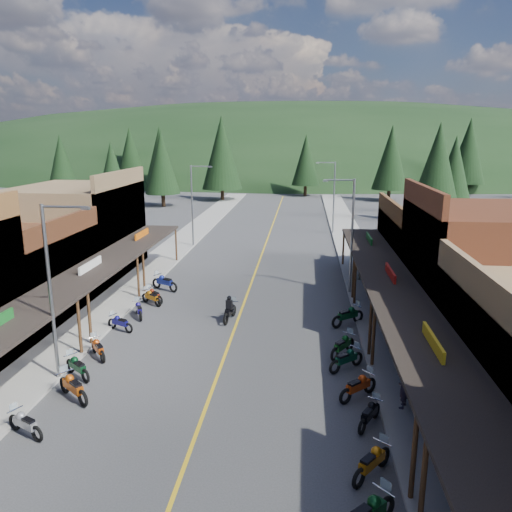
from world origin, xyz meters
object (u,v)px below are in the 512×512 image
(bike_west_7, at_px, (120,322))
(streetlight_2, at_px, (350,231))
(pine_9, at_px, (454,169))
(pine_7, at_px, (130,153))
(streetlight_3, at_px, (333,194))
(bike_west_3, at_px, (25,423))
(bike_east_7, at_px, (343,344))
(bike_west_9, at_px, (151,297))
(shop_west_2, at_px, (11,276))
(bike_west_4, at_px, (73,386))
(bike_west_11, at_px, (165,282))
(pine_10, at_px, (162,162))
(pine_5, at_px, (468,151))
(pine_3, at_px, (306,160))
(bike_east_3, at_px, (372,461))
(bike_east_4, at_px, (369,413))
(pedestrian_east_b, at_px, (360,269))
(pine_11, at_px, (438,166))
(bike_east_8, at_px, (348,315))
(bike_east_6, at_px, (346,358))
(pine_4, at_px, (391,157))
(shop_east_3, at_px, (438,250))
(shop_east_2, at_px, (485,272))
(bike_west_6, at_px, (98,348))
(pine_2, at_px, (222,153))
(bike_west_8, at_px, (139,309))
(bike_east_5, at_px, (358,385))
(streetlight_1, at_px, (193,202))
(pine_0, at_px, (61,160))
(bike_west_5, at_px, (77,366))
(streetlight_0, at_px, (53,286))
(rider_on_bike, at_px, (230,310))
(pine_8, at_px, (112,172))
(pine_1, at_px, (160,154))
(pedestrian_east_a, at_px, (404,387))

(bike_west_7, bearing_deg, streetlight_2, -32.61)
(pine_9, bearing_deg, pine_7, 151.03)
(streetlight_3, height_order, bike_west_3, streetlight_3)
(pine_9, bearing_deg, bike_east_7, -110.98)
(streetlight_3, distance_m, bike_east_7, 32.48)
(bike_west_9, bearing_deg, shop_west_2, 145.84)
(pine_9, relative_size, bike_west_7, 5.84)
(streetlight_2, bearing_deg, bike_west_4, -128.76)
(bike_west_11, bearing_deg, streetlight_2, -59.41)
(pine_10, bearing_deg, pine_5, 22.93)
(pine_3, relative_size, pine_10, 0.95)
(streetlight_2, height_order, bike_east_3, streetlight_2)
(pine_3, xyz_separation_m, bike_east_4, (2.45, -74.43, -5.94))
(pine_10, height_order, pedestrian_east_b, pine_10)
(pine_11, distance_m, bike_east_8, 39.02)
(bike_west_11, relative_size, bike_east_6, 1.10)
(pine_4, height_order, pine_5, pine_5)
(shop_east_3, distance_m, pine_9, 35.43)
(shop_east_2, height_order, streetlight_3, shop_east_2)
(pine_3, distance_m, bike_west_6, 70.63)
(pine_9, distance_m, bike_west_11, 48.29)
(pine_2, xyz_separation_m, bike_west_4, (4.38, -65.65, -7.35))
(bike_west_8, height_order, bike_east_5, bike_east_5)
(streetlight_1, bearing_deg, bike_east_6, -63.41)
(shop_east_3, bearing_deg, bike_east_3, -108.51)
(pine_0, xyz_separation_m, pine_10, (22.00, -12.00, 0.30))
(pine_3, bearing_deg, bike_east_5, -88.24)
(pine_2, xyz_separation_m, bike_west_8, (3.96, -55.90, -7.45))
(bike_west_5, xyz_separation_m, bike_east_5, (12.54, -0.66, 0.03))
(pine_3, relative_size, pine_11, 0.89)
(streetlight_0, xyz_separation_m, bike_east_8, (13.44, 7.98, -3.80))
(shop_east_2, bearing_deg, rider_on_bike, 178.48)
(shop_west_2, xyz_separation_m, rider_on_bike, (13.29, 0.38, -1.88))
(pine_8, bearing_deg, pine_0, 129.29)
(bike_west_11, distance_m, bike_east_8, 13.65)
(streetlight_2, distance_m, rider_on_bike, 10.22)
(bike_west_3, height_order, bike_west_7, bike_west_3)
(shop_east_3, distance_m, bike_east_6, 17.08)
(bike_west_7, xyz_separation_m, bike_east_7, (12.28, -2.13, 0.08))
(pine_1, relative_size, bike_west_8, 6.58)
(pine_10, bearing_deg, shop_east_2, -56.65)
(pine_4, height_order, bike_east_5, pine_4)
(pine_2, xyz_separation_m, bike_west_6, (3.78, -61.63, -7.44))
(pine_5, height_order, bike_west_9, pine_5)
(pine_8, relative_size, bike_west_7, 5.40)
(bike_west_7, bearing_deg, pine_7, 44.70)
(streetlight_1, bearing_deg, pine_9, 36.62)
(pine_1, height_order, pedestrian_east_a, pine_1)
(pine_3, height_order, bike_west_8, pine_3)
(streetlight_3, xyz_separation_m, pine_8, (-28.95, 10.00, 1.52))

